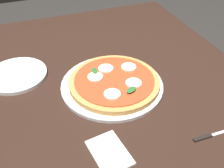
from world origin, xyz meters
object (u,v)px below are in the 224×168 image
plate_white (17,75)px  knife (212,135)px  dining_table (113,99)px  pizza (114,81)px  napkin (109,153)px  serving_tray (112,85)px

plate_white → knife: 0.71m
dining_table → pizza: (-0.05, 0.01, 0.13)m
dining_table → napkin: size_ratio=9.54×
serving_tray → knife: serving_tray is taller
serving_tray → plate_white: bearing=60.2°
serving_tray → knife: bearing=-148.7°
knife → napkin: bearing=81.4°
pizza → plate_white: size_ratio=1.43×
plate_white → napkin: plate_white is taller
plate_white → knife: (-0.50, -0.51, -0.00)m
dining_table → plate_white: 0.38m
pizza → plate_white: pizza is taller
dining_table → serving_tray: bearing=153.9°
napkin → knife: napkin is taller
serving_tray → pizza: bearing=-120.5°
dining_table → plate_white: plate_white is taller
napkin → dining_table: bearing=-22.5°
pizza → napkin: bearing=156.4°
plate_white → knife: size_ratio=1.34×
pizza → knife: pizza is taller
pizza → knife: size_ratio=1.92×
serving_tray → pizza: 0.02m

